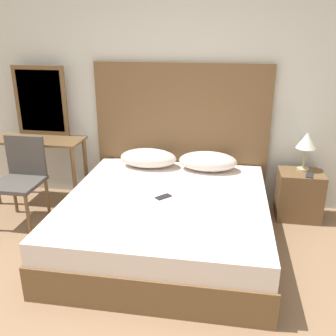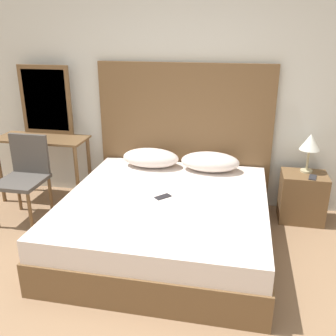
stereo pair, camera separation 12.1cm
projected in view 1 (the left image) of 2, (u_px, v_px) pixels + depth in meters
The scene contains 12 objects.
wall_back at pixel (188, 87), 4.17m from camera, with size 10.00×0.06×2.70m.
bed at pixel (166, 221), 3.56m from camera, with size 1.88×1.98×0.50m.
headboard at pixel (181, 135), 4.30m from camera, with size 1.98×0.05×1.63m.
pillow_left at pixel (148, 158), 4.19m from camera, with size 0.63×0.36×0.21m.
pillow_right at pixel (208, 161), 4.09m from camera, with size 0.63×0.36×0.21m.
phone_on_bed at pixel (163, 197), 3.46m from camera, with size 0.15×0.16×0.01m.
nightstand at pixel (299, 195), 4.08m from camera, with size 0.46×0.37×0.53m.
table_lamp at pixel (306, 142), 3.94m from camera, with size 0.21×0.21×0.42m.
phone_on_nightstand at pixel (310, 175), 3.89m from camera, with size 0.10×0.16×0.01m.
vanity_desk at pixel (39, 151), 4.34m from camera, with size 1.06×0.43×0.78m.
vanity_mirror at pixel (41, 101), 4.33m from camera, with size 0.63×0.03×0.80m.
chair at pixel (21, 174), 3.95m from camera, with size 0.46×0.49×0.91m.
Camera 1 is at (0.47, -1.74, 1.98)m, focal length 40.00 mm.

